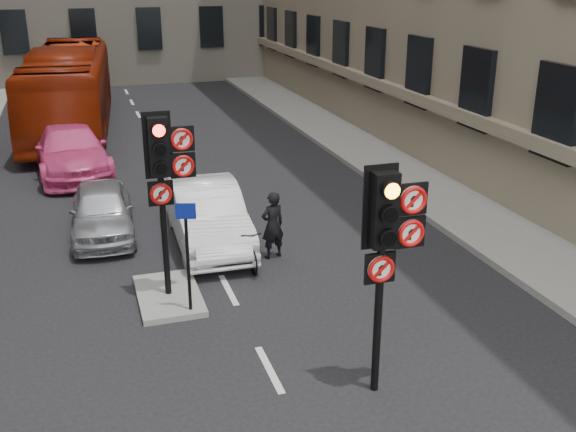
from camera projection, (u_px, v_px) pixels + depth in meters
pavement_right at (397, 165)px, 21.86m from camera, size 3.00×50.00×0.16m
centre_island at (169, 295)px, 13.24m from camera, size 1.20×2.00×0.12m
signal_near at (388, 234)px, 9.53m from camera, size 0.91×0.40×3.58m
signal_far at (165, 166)px, 12.33m from camera, size 0.91×0.40×3.58m
car_silver at (102, 211)px, 16.20m from camera, size 1.61×3.69×1.24m
car_white at (207, 214)px, 15.67m from camera, size 1.60×4.38×1.43m
car_pink at (71, 150)px, 21.08m from camera, size 2.57×5.35×1.50m
bus_red at (69, 90)px, 26.23m from camera, size 3.69×11.85×3.25m
motorcycle at (247, 246)px, 14.51m from camera, size 0.46×1.56×0.93m
motorcyclist at (273, 225)px, 14.87m from camera, size 0.64×0.50×1.54m
info_sign at (187, 242)px, 12.09m from camera, size 0.36×0.16×2.12m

